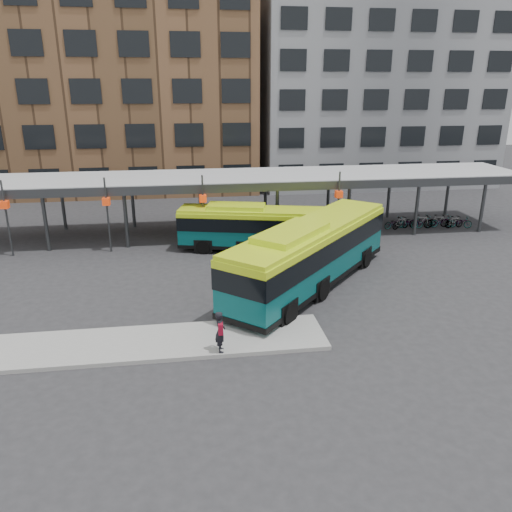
{
  "coord_description": "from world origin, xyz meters",
  "views": [
    {
      "loc": [
        -4.09,
        -21.78,
        10.31
      ],
      "look_at": [
        -0.61,
        2.39,
        1.8
      ],
      "focal_mm": 35.0,
      "sensor_mm": 36.0,
      "label": 1
    }
  ],
  "objects": [
    {
      "name": "bus_rear",
      "position": [
        0.77,
        8.57,
        1.56
      ],
      "size": [
        11.13,
        4.9,
        3.0
      ],
      "rotation": [
        0.0,
        0.0,
        -0.25
      ],
      "color": "#064B4C",
      "rests_on": "ground"
    },
    {
      "name": "building_grey",
      "position": [
        16.0,
        32.0,
        10.0
      ],
      "size": [
        24.0,
        14.0,
        20.0
      ],
      "primitive_type": "cube",
      "color": "slate",
      "rests_on": "ground"
    },
    {
      "name": "building_brick",
      "position": [
        -10.0,
        32.0,
        11.0
      ],
      "size": [
        26.0,
        14.0,
        22.0
      ],
      "primitive_type": "cube",
      "color": "brown",
      "rests_on": "ground"
    },
    {
      "name": "boarding_island",
      "position": [
        -5.5,
        -3.0,
        0.09
      ],
      "size": [
        14.0,
        3.0,
        0.18
      ],
      "primitive_type": "cube",
      "color": "gray",
      "rests_on": "ground"
    },
    {
      "name": "bus_front",
      "position": [
        2.28,
        2.27,
        1.9
      ],
      "size": [
        10.94,
        11.76,
        3.66
      ],
      "rotation": [
        0.0,
        0.0,
        0.84
      ],
      "color": "#064B4C",
      "rests_on": "ground"
    },
    {
      "name": "pedestrian",
      "position": [
        -2.99,
        -4.21,
        1.05
      ],
      "size": [
        0.42,
        0.66,
        1.71
      ],
      "rotation": [
        0.0,
        0.0,
        1.58
      ],
      "color": "black",
      "rests_on": "boarding_island"
    },
    {
      "name": "ground",
      "position": [
        0.0,
        0.0,
        0.0
      ],
      "size": [
        120.0,
        120.0,
        0.0
      ],
      "primitive_type": "plane",
      "color": "#28282B",
      "rests_on": "ground"
    },
    {
      "name": "bike_rack",
      "position": [
        13.66,
        12.01,
        0.47
      ],
      "size": [
        6.76,
        1.46,
        1.05
      ],
      "color": "slate",
      "rests_on": "ground"
    },
    {
      "name": "canopy",
      "position": [
        -0.06,
        12.87,
        3.91
      ],
      "size": [
        40.0,
        6.53,
        4.8
      ],
      "color": "#999B9E",
      "rests_on": "ground"
    }
  ]
}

